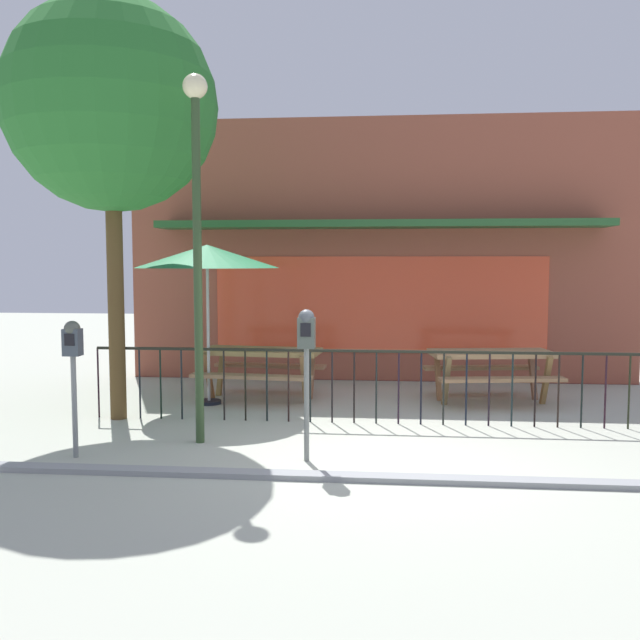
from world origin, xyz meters
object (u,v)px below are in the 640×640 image
Objects in this scene: picnic_table_right at (491,362)px; patio_umbrella at (207,257)px; street_tree at (111,106)px; parking_meter_near at (306,344)px; parking_meter_far at (73,352)px; picnic_table_left at (261,360)px; street_lamp at (197,207)px.

patio_umbrella reaches higher than picnic_table_right.
street_tree is at bearing -163.00° from picnic_table_right.
picnic_table_right is 0.84× the size of patio_umbrella.
parking_meter_near is 2.50m from parking_meter_far.
picnic_table_left is 3.45m from parking_meter_near.
picnic_table_right is 5.99m from parking_meter_far.
patio_umbrella reaches higher than parking_meter_far.
street_lamp is at bearing -95.56° from picnic_table_left.
parking_meter_far is 3.50m from street_tree.
parking_meter_near is (1.07, -3.22, 0.63)m from picnic_table_left.
street_tree is (-1.68, -1.48, 3.50)m from picnic_table_left.
patio_umbrella is (-4.18, -0.50, 1.56)m from picnic_table_right.
street_lamp reaches higher than picnic_table_right.
parking_meter_near is at bearing -125.93° from picnic_table_right.
street_tree is (-0.97, -1.07, 1.94)m from patio_umbrella.
parking_meter_near is (-2.40, -3.31, 0.63)m from picnic_table_right.
picnic_table_left is 1.19× the size of parking_meter_near.
patio_umbrella reaches higher than parking_meter_near.
street_lamp is (1.42, -1.11, -1.40)m from street_tree.
patio_umbrella is 2.42m from street_tree.
patio_umbrella is 0.43× the size of street_tree.
street_tree is at bearing 97.73° from parking_meter_far.
parking_meter_near is at bearing -57.62° from patio_umbrella.
parking_meter_far reaches higher than picnic_table_right.
patio_umbrella is at bearing 101.87° from street_lamp.
picnic_table_left is 4.16m from street_tree.
parking_meter_near is 4.34m from street_tree.
street_lamp is (-0.25, -2.59, 2.11)m from picnic_table_left.
picnic_table_left is 0.46× the size of street_lamp.
parking_meter_near reaches higher than picnic_table_right.
parking_meter_far is 2.10m from street_lamp.
picnic_table_right is 6.42m from street_tree.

